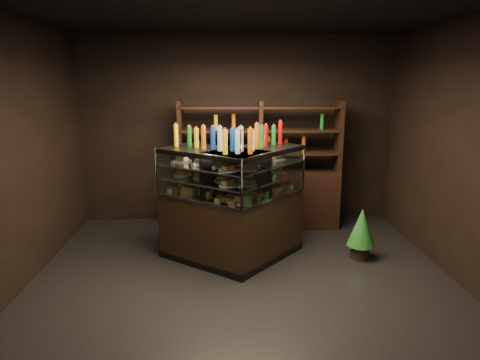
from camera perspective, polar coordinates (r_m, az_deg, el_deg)
name	(u,v)px	position (r m, az deg, el deg)	size (l,w,h in m)	color
ground	(244,287)	(5.03, 0.51, -14.11)	(5.00, 5.00, 0.00)	black
room_shell	(244,116)	(4.48, 0.57, 8.50)	(5.02, 5.02, 3.01)	black
display_case	(234,223)	(5.57, -0.81, -5.79)	(1.97, 1.46, 1.48)	black
food_display	(234,176)	(5.39, -0.82, 0.52)	(1.57, 1.02, 0.45)	#B58341
bottles_top	(234,138)	(5.31, -0.85, 5.65)	(1.40, 0.88, 0.30)	#B20C0A
potted_conifer	(362,226)	(5.82, 15.93, -5.96)	(0.36, 0.36, 0.78)	black
back_shelving	(259,190)	(6.75, 2.61, -1.35)	(2.49, 0.46, 2.00)	black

